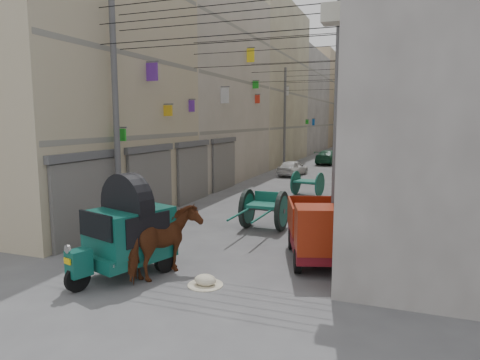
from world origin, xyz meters
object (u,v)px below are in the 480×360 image
at_px(feed_sack, 205,280).
at_px(horse, 165,243).
at_px(auto_rickshaw, 128,230).
at_px(second_cart, 308,183).
at_px(distant_car_grey, 359,156).
at_px(mini_truck, 318,235).
at_px(tonga_cart, 264,209).
at_px(distant_car_white, 293,168).
at_px(distant_car_green, 330,157).

bearing_deg(feed_sack, horse, 170.39).
distance_m(auto_rickshaw, second_cart, 12.98).
relative_size(feed_sack, distant_car_grey, 0.15).
xyz_separation_m(auto_rickshaw, mini_truck, (4.33, 2.38, -0.32)).
relative_size(auto_rickshaw, feed_sack, 5.49).
xyz_separation_m(second_cart, distant_car_grey, (0.85, 19.37, -0.09)).
distance_m(mini_truck, second_cart, 10.74).
xyz_separation_m(tonga_cart, distant_car_grey, (0.91, 26.68, -0.16)).
bearing_deg(tonga_cart, mini_truck, -50.45).
bearing_deg(horse, distant_car_white, -72.79).
xyz_separation_m(second_cart, distant_car_green, (-1.37, 16.50, -0.04)).
bearing_deg(distant_car_white, feed_sack, 107.84).
bearing_deg(distant_car_green, second_cart, 104.76).
height_order(second_cart, horse, horse).
height_order(second_cart, distant_car_white, second_cart).
bearing_deg(second_cart, auto_rickshaw, -87.49).
height_order(mini_truck, feed_sack, mini_truck).
height_order(auto_rickshaw, tonga_cart, auto_rickshaw).
xyz_separation_m(auto_rickshaw, distant_car_grey, (2.74, 32.20, -0.58)).
bearing_deg(auto_rickshaw, distant_car_grey, 102.97).
relative_size(auto_rickshaw, mini_truck, 0.86).
height_order(distant_car_white, distant_car_green, distant_car_green).
bearing_deg(tonga_cart, distant_car_green, 94.26).
xyz_separation_m(tonga_cart, distant_car_white, (-2.53, 14.88, -0.18)).
bearing_deg(auto_rickshaw, distant_car_white, 109.80).
bearing_deg(distant_car_grey, distant_car_green, -143.77).
bearing_deg(horse, auto_rickshaw, 24.64).
xyz_separation_m(feed_sack, distant_car_white, (-2.81, 20.40, 0.41)).
bearing_deg(mini_truck, distant_car_green, 80.06).
bearing_deg(distant_car_grey, auto_rickshaw, -110.92).
bearing_deg(tonga_cart, distant_car_white, 100.78).
bearing_deg(distant_car_green, auto_rickshaw, 99.00).
relative_size(tonga_cart, distant_car_white, 0.98).
distance_m(mini_truck, feed_sack, 3.32).
height_order(auto_rickshaw, horse, auto_rickshaw).
distance_m(auto_rickshaw, mini_truck, 4.95).
xyz_separation_m(horse, distant_car_grey, (1.81, 32.01, -0.28)).
xyz_separation_m(mini_truck, horse, (-3.40, -2.18, 0.03)).
distance_m(tonga_cart, distant_car_white, 15.09).
xyz_separation_m(feed_sack, distant_car_grey, (0.63, 32.21, 0.44)).
height_order(auto_rickshaw, distant_car_grey, auto_rickshaw).
height_order(distant_car_white, distant_car_grey, distant_car_grey).
relative_size(tonga_cart, feed_sack, 5.93).
bearing_deg(distant_car_white, distant_car_green, -87.81).
xyz_separation_m(auto_rickshaw, second_cart, (1.89, 12.84, -0.49)).
bearing_deg(mini_truck, horse, -165.26).
distance_m(feed_sack, distant_car_grey, 32.22).
height_order(auto_rickshaw, feed_sack, auto_rickshaw).
relative_size(horse, distant_car_grey, 0.58).
relative_size(feed_sack, distant_car_green, 0.12).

